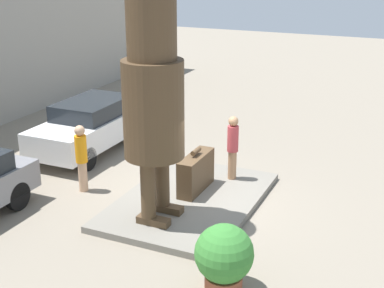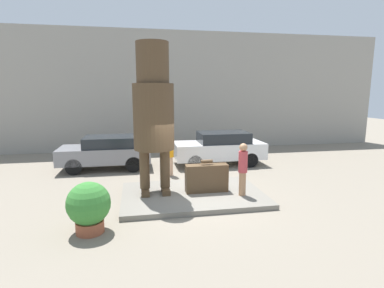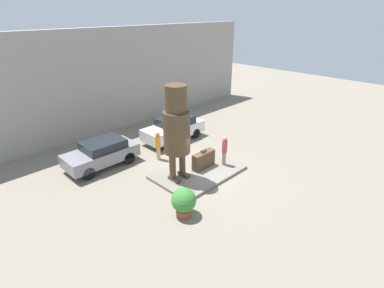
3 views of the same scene
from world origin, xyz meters
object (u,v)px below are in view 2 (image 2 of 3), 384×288
(giant_suitcase, at_px, (207,178))
(worker_hivis, at_px, (170,153))
(statue_figure, at_px, (153,107))
(planter_pot, at_px, (89,206))
(tourist, at_px, (243,167))
(parked_car_white, at_px, (220,147))
(parked_car_grey, at_px, (106,151))

(giant_suitcase, height_order, worker_hivis, worker_hivis)
(statue_figure, bearing_deg, planter_pot, -127.36)
(tourist, height_order, parked_car_white, tourist)
(planter_pot, bearing_deg, tourist, 18.46)
(parked_car_grey, height_order, planter_pot, parked_car_grey)
(tourist, xyz_separation_m, parked_car_white, (0.60, 4.86, -0.25))
(giant_suitcase, height_order, planter_pot, planter_pot)
(giant_suitcase, distance_m, parked_car_grey, 5.73)
(parked_car_white, bearing_deg, giant_suitcase, 68.79)
(statue_figure, relative_size, worker_hivis, 2.74)
(statue_figure, height_order, parked_car_grey, statue_figure)
(statue_figure, xyz_separation_m, worker_hivis, (0.79, 2.55, -2.04))
(statue_figure, height_order, giant_suitcase, statue_figure)
(parked_car_grey, xyz_separation_m, parked_car_white, (5.33, -0.12, 0.03))
(parked_car_white, xyz_separation_m, planter_pot, (-5.16, -6.39, -0.15))
(statue_figure, xyz_separation_m, parked_car_white, (3.38, 4.06, -2.16))
(tourist, bearing_deg, planter_pot, -161.54)
(planter_pot, height_order, worker_hivis, worker_hivis)
(statue_figure, height_order, parked_car_white, statue_figure)
(tourist, relative_size, worker_hivis, 0.97)
(parked_car_white, distance_m, planter_pot, 8.21)
(parked_car_grey, bearing_deg, giant_suitcase, 129.83)
(statue_figure, distance_m, giant_suitcase, 2.94)
(tourist, height_order, planter_pot, tourist)
(giant_suitcase, relative_size, planter_pot, 1.09)
(giant_suitcase, height_order, parked_car_grey, parked_car_grey)
(worker_hivis, bearing_deg, parked_car_white, 30.19)
(worker_hivis, bearing_deg, planter_pot, -117.78)
(parked_car_grey, bearing_deg, planter_pot, 91.53)
(planter_pot, bearing_deg, worker_hivis, 62.22)
(tourist, height_order, worker_hivis, tourist)
(statue_figure, relative_size, parked_car_grey, 1.21)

